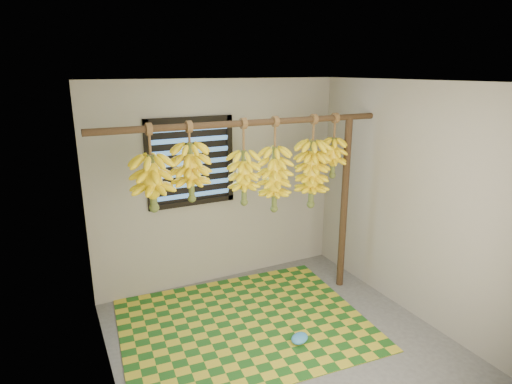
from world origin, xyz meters
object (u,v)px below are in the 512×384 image
banana_bunch_b (191,172)px  banana_bunch_c (244,177)px  plastic_bag (300,338)px  banana_bunch_f (333,157)px  banana_bunch_a (152,183)px  banana_bunch_d (274,179)px  banana_bunch_e (312,174)px  woven_mat (244,324)px  support_post (344,205)px

banana_bunch_b → banana_bunch_c: size_ratio=0.87×
plastic_bag → banana_bunch_f: banana_bunch_f is taller
banana_bunch_a → banana_bunch_b: (0.36, 0.00, 0.06)m
banana_bunch_d → banana_bunch_f: same height
banana_bunch_d → banana_bunch_e: (0.46, 0.00, 0.01)m
woven_mat → banana_bunch_f: banana_bunch_f is taller
support_post → banana_bunch_a: banana_bunch_a is taller
support_post → banana_bunch_c: (-1.26, 0.00, 0.47)m
banana_bunch_b → banana_bunch_f: 1.61m
plastic_bag → banana_bunch_b: bearing=134.4°
banana_bunch_a → banana_bunch_e: 1.70m
support_post → banana_bunch_c: size_ratio=2.33×
banana_bunch_b → support_post: bearing=-0.0°
woven_mat → banana_bunch_e: (0.93, 0.25, 1.41)m
woven_mat → banana_bunch_a: 1.72m
banana_bunch_c → banana_bunch_a: bearing=180.0°
banana_bunch_d → banana_bunch_e: 0.46m
banana_bunch_e → plastic_bag: bearing=-127.5°
banana_bunch_c → banana_bunch_d: same height
support_post → banana_bunch_d: 1.00m
support_post → plastic_bag: size_ratio=10.20×
banana_bunch_b → banana_bunch_e: same height
support_post → banana_bunch_a: 2.22m
banana_bunch_b → banana_bunch_f: size_ratio=1.07×
woven_mat → banana_bunch_b: size_ratio=3.23×
banana_bunch_a → woven_mat: bearing=-18.0°
banana_bunch_d → banana_bunch_f: (0.73, 0.00, 0.16)m
woven_mat → banana_bunch_f: bearing=11.9°
banana_bunch_f → woven_mat: bearing=-168.1°
plastic_bag → banana_bunch_b: size_ratio=0.26×
support_post → banana_bunch_d: (-0.91, 0.00, 0.41)m
woven_mat → plastic_bag: 0.62m
banana_bunch_a → banana_bunch_d: (1.24, 0.00, -0.11)m
woven_mat → banana_bunch_b: bearing=148.7°
woven_mat → banana_bunch_c: bearing=63.3°
plastic_bag → banana_bunch_e: (0.59, 0.77, 1.37)m
woven_mat → banana_bunch_e: banana_bunch_e is taller
support_post → banana_bunch_f: bearing=180.0°
woven_mat → banana_bunch_c: (0.13, 0.25, 1.46)m
support_post → banana_bunch_d: size_ratio=2.05×
banana_bunch_e → banana_bunch_b: bearing=180.0°
banana_bunch_c → banana_bunch_e: bearing=0.0°
support_post → banana_bunch_b: (-1.80, 0.00, 0.58)m
banana_bunch_a → banana_bunch_d: size_ratio=0.80×
support_post → banana_bunch_e: 0.62m
banana_bunch_a → banana_bunch_c: same height
woven_mat → banana_bunch_f: (1.20, 0.25, 1.57)m
banana_bunch_b → banana_bunch_a: bearing=-180.0°
banana_bunch_e → woven_mat: bearing=-164.8°
banana_bunch_b → banana_bunch_f: (1.61, -0.00, -0.01)m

